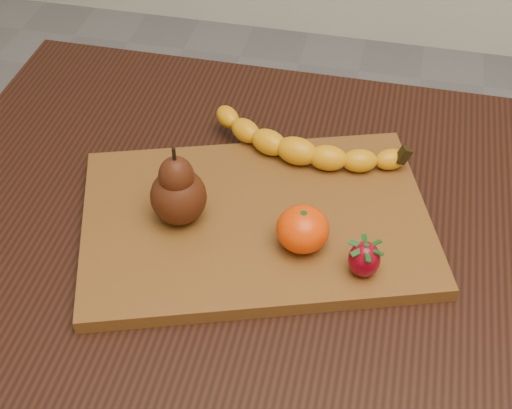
% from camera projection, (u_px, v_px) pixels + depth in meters
% --- Properties ---
extents(table, '(1.00, 0.70, 0.76)m').
position_uv_depth(table, '(278.00, 266.00, 1.02)').
color(table, black).
rests_on(table, ground).
extents(cutting_board, '(0.52, 0.43, 0.02)m').
position_uv_depth(cutting_board, '(256.00, 221.00, 0.94)').
color(cutting_board, brown).
rests_on(cutting_board, table).
extents(banana, '(0.26, 0.11, 0.04)m').
position_uv_depth(banana, '(297.00, 151.00, 0.99)').
color(banana, orange).
rests_on(banana, cutting_board).
extents(pear, '(0.09, 0.09, 0.11)m').
position_uv_depth(pear, '(177.00, 185.00, 0.89)').
color(pear, '#421A0A').
rests_on(pear, cutting_board).
extents(mandarin, '(0.08, 0.08, 0.06)m').
position_uv_depth(mandarin, '(303.00, 229.00, 0.87)').
color(mandarin, '#ED3C02').
rests_on(mandarin, cutting_board).
extents(strawberry, '(0.05, 0.05, 0.05)m').
position_uv_depth(strawberry, '(364.00, 258.00, 0.84)').
color(strawberry, maroon).
rests_on(strawberry, cutting_board).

